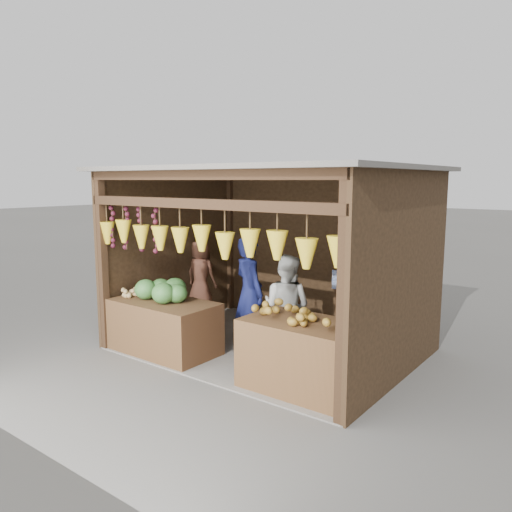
% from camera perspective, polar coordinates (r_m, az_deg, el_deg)
% --- Properties ---
extents(ground, '(80.00, 80.00, 0.00)m').
position_cam_1_polar(ground, '(7.54, 1.44, -10.53)').
color(ground, '#514F49').
rests_on(ground, ground).
extents(stall_structure, '(4.30, 3.30, 2.66)m').
position_cam_1_polar(stall_structure, '(7.15, 1.08, 2.14)').
color(stall_structure, slate).
rests_on(stall_structure, ground).
extents(back_shelf, '(1.25, 0.32, 1.32)m').
position_cam_1_polar(back_shelf, '(7.88, 13.21, -3.31)').
color(back_shelf, '#382314').
rests_on(back_shelf, ground).
extents(counter_left, '(1.56, 0.85, 0.76)m').
position_cam_1_polar(counter_left, '(7.38, -10.42, -7.99)').
color(counter_left, '#4B2C19').
rests_on(counter_left, ground).
extents(counter_right, '(1.46, 0.85, 0.85)m').
position_cam_1_polar(counter_right, '(6.01, 5.60, -11.37)').
color(counter_right, '#50371A').
rests_on(counter_right, ground).
extents(stool, '(0.36, 0.36, 0.34)m').
position_cam_1_polar(stool, '(8.59, -6.23, -6.98)').
color(stool, black).
rests_on(stool, ground).
extents(man_standing, '(0.72, 0.61, 1.67)m').
position_cam_1_polar(man_standing, '(7.39, -0.76, -4.18)').
color(man_standing, '#161B52').
rests_on(man_standing, ground).
extents(woman_standing, '(0.75, 0.61, 1.47)m').
position_cam_1_polar(woman_standing, '(6.97, 3.51, -5.83)').
color(woman_standing, silver).
rests_on(woman_standing, ground).
extents(vendor_seated, '(0.59, 0.41, 1.15)m').
position_cam_1_polar(vendor_seated, '(8.42, -6.31, -2.10)').
color(vendor_seated, brown).
rests_on(vendor_seated, stool).
extents(melon_pile, '(1.00, 0.50, 0.32)m').
position_cam_1_polar(melon_pile, '(7.31, -10.54, -3.77)').
color(melon_pile, '#144D18').
rests_on(melon_pile, counter_left).
extents(tanfruit_pile, '(0.34, 0.40, 0.13)m').
position_cam_1_polar(tanfruit_pile, '(7.72, -14.05, -3.93)').
color(tanfruit_pile, tan).
rests_on(tanfruit_pile, counter_left).
extents(mango_pile, '(1.40, 0.64, 0.22)m').
position_cam_1_polar(mango_pile, '(5.84, 5.77, -6.47)').
color(mango_pile, '#B84F18').
rests_on(mango_pile, counter_right).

